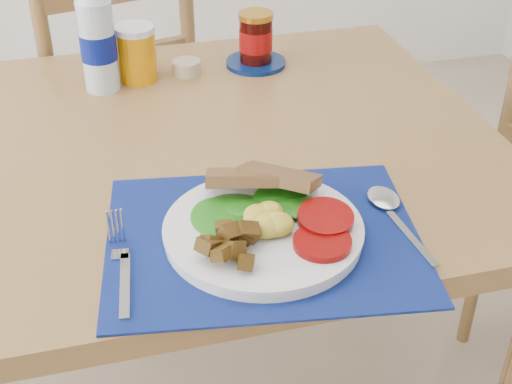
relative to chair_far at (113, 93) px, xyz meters
The scene contains 10 objects.
table 0.65m from the chair_far, 95.57° to the right, with size 1.40×0.90×0.75m.
chair_far is the anchor object (origin of this frame).
placemat 0.97m from the chair_far, 81.02° to the right, with size 0.44×0.34×0.00m, color black.
breakfast_plate 0.98m from the chair_far, 81.38° to the right, with size 0.28×0.28×0.07m.
fork 0.98m from the chair_far, 93.07° to the right, with size 0.03×0.18×0.00m.
spoon 1.01m from the chair_far, 69.42° to the right, with size 0.05×0.20×0.01m.
water_bottle 0.48m from the chair_far, 94.60° to the right, with size 0.07×0.07×0.24m.
juice_glass 0.44m from the chair_far, 83.04° to the right, with size 0.08×0.08×0.11m, color orange.
ramekin 0.43m from the chair_far, 68.12° to the right, with size 0.06×0.06×0.03m, color tan.
jam_on_saucer 0.51m from the chair_far, 49.66° to the right, with size 0.13×0.13×0.11m.
Camera 1 is at (-0.00, -0.88, 1.36)m, focal length 50.00 mm.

